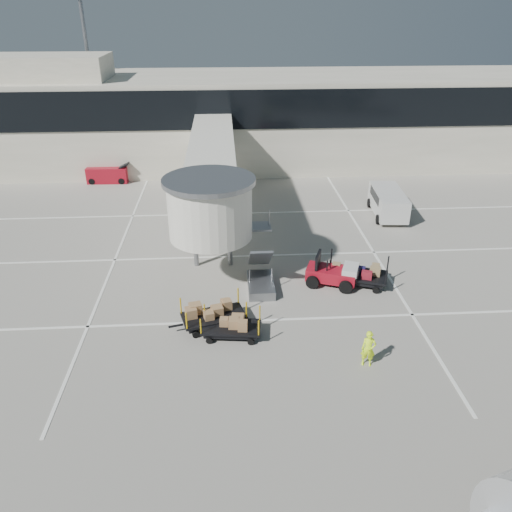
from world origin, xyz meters
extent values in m
plane|color=#B8B3A4|center=(0.00, 0.00, 0.00)|extent=(140.00, 140.00, 0.00)
cube|color=white|center=(0.00, 2.00, 0.01)|extent=(40.00, 0.15, 0.02)
cube|color=white|center=(0.00, 9.00, 0.01)|extent=(40.00, 0.15, 0.02)
cube|color=white|center=(0.00, 16.00, 0.01)|extent=(40.00, 0.15, 0.02)
cube|color=white|center=(6.00, 10.00, 0.01)|extent=(0.15, 30.00, 0.02)
cube|color=white|center=(-10.00, 10.00, 0.01)|extent=(0.15, 30.00, 0.02)
cube|color=beige|center=(0.00, 30.00, 4.00)|extent=(64.00, 12.00, 8.00)
cube|color=black|center=(0.00, 23.95, 6.00)|extent=(64.00, 0.12, 3.20)
cube|color=beige|center=(-18.00, 28.00, 9.00)|extent=(10.00, 6.00, 2.00)
cylinder|color=gray|center=(-16.00, 34.00, 7.50)|extent=(0.36, 0.36, 15.00)
cube|color=silver|center=(-4.00, 15.00, 4.30)|extent=(3.00, 18.00, 2.80)
cylinder|color=silver|center=(-4.00, 6.00, 4.30)|extent=(4.40, 4.40, 3.00)
cylinder|color=gray|center=(-4.00, 6.00, 5.90)|extent=(4.80, 4.80, 0.25)
cylinder|color=gray|center=(-5.00, 8.00, 1.45)|extent=(0.28, 0.28, 2.90)
cylinder|color=gray|center=(-3.00, 8.00, 1.45)|extent=(0.28, 0.28, 2.90)
cylinder|color=gray|center=(-5.00, 15.00, 1.45)|extent=(0.28, 0.28, 2.90)
cylinder|color=gray|center=(-3.00, 15.00, 1.45)|extent=(0.28, 0.28, 2.90)
cylinder|color=gray|center=(-5.00, 22.00, 1.45)|extent=(0.28, 0.28, 2.90)
cylinder|color=gray|center=(-3.00, 22.00, 1.45)|extent=(0.28, 0.28, 2.90)
cube|color=gray|center=(-1.40, 5.00, 0.25)|extent=(1.40, 2.60, 0.50)
cube|color=gray|center=(-1.40, 5.60, 1.60)|extent=(1.20, 2.60, 2.06)
cube|color=gray|center=(-1.40, 7.00, 2.85)|extent=(1.40, 1.20, 0.12)
cube|color=maroon|center=(2.53, 5.32, 0.62)|extent=(2.98, 2.15, 0.67)
cube|color=silver|center=(3.48, 4.96, 1.07)|extent=(1.17, 1.43, 0.39)
cube|color=black|center=(1.79, 5.59, 1.29)|extent=(0.52, 1.10, 1.01)
cylinder|color=black|center=(1.43, 4.95, 0.36)|extent=(0.77, 0.51, 0.72)
cylinder|color=black|center=(1.95, 6.31, 0.36)|extent=(0.77, 0.51, 0.72)
cylinder|color=black|center=(3.11, 4.32, 0.36)|extent=(0.77, 0.51, 0.72)
cylinder|color=black|center=(3.63, 5.68, 0.36)|extent=(0.77, 0.51, 0.72)
cube|color=black|center=(3.94, 5.26, 0.60)|extent=(3.63, 2.67, 0.13)
cube|color=black|center=(3.94, 5.26, 0.40)|extent=(3.24, 2.33, 0.27)
cube|color=black|center=(2.06, 5.97, 0.44)|extent=(0.74, 0.35, 0.09)
cylinder|color=black|center=(2.61, 4.97, 0.18)|extent=(0.40, 0.27, 0.37)
cylinder|color=black|center=(3.13, 6.35, 0.18)|extent=(0.40, 0.27, 0.37)
cylinder|color=black|center=(4.75, 4.17, 0.18)|extent=(0.40, 0.27, 0.37)
cylinder|color=black|center=(5.27, 5.55, 0.18)|extent=(0.40, 0.27, 0.37)
cylinder|color=black|center=(2.22, 5.12, 1.09)|extent=(0.08, 0.08, 0.98)
cylinder|color=black|center=(2.73, 6.50, 1.09)|extent=(0.08, 0.08, 0.98)
cylinder|color=black|center=(5.15, 4.02, 1.09)|extent=(0.08, 0.08, 0.98)
cylinder|color=black|center=(5.66, 5.40, 1.09)|extent=(0.08, 0.08, 0.98)
cube|color=#535358|center=(3.61, 4.82, 0.85)|extent=(0.56, 0.46, 0.38)
cube|color=#535358|center=(3.37, 5.88, 0.90)|extent=(0.55, 0.43, 0.47)
cube|color=#535358|center=(4.39, 4.97, 0.90)|extent=(0.49, 0.47, 0.47)
cube|color=#535358|center=(4.08, 5.29, 0.85)|extent=(0.54, 0.50, 0.36)
cube|color=#535358|center=(3.82, 5.14, 0.84)|extent=(0.62, 0.45, 0.35)
cube|color=#535358|center=(4.95, 4.84, 0.86)|extent=(0.62, 0.48, 0.39)
cube|color=maroon|center=(4.89, 5.14, 0.89)|extent=(0.57, 0.53, 0.46)
cube|color=#947A51|center=(3.69, 5.60, 0.84)|extent=(0.52, 0.45, 0.35)
cube|color=#947A51|center=(3.44, 4.95, 0.80)|extent=(0.65, 0.55, 0.28)
cube|color=#535358|center=(3.28, 5.73, 0.82)|extent=(0.53, 0.48, 0.32)
cube|color=black|center=(-3.09, 0.81, 0.50)|extent=(2.87, 1.66, 0.11)
cube|color=black|center=(-3.09, 0.81, 0.34)|extent=(2.57, 1.43, 0.23)
cube|color=black|center=(-4.76, 1.00, 0.36)|extent=(0.64, 0.14, 0.07)
cylinder|color=black|center=(-4.11, 0.31, 0.15)|extent=(0.32, 0.16, 0.31)
cylinder|color=black|center=(-3.97, 1.53, 0.15)|extent=(0.32, 0.16, 0.31)
cylinder|color=black|center=(-2.21, 0.09, 0.15)|extent=(0.32, 0.16, 0.31)
cylinder|color=black|center=(-2.07, 1.31, 0.15)|extent=(0.32, 0.16, 0.31)
cylinder|color=gold|center=(-4.46, 0.35, 0.91)|extent=(0.06, 0.06, 0.82)
cylinder|color=gold|center=(-4.32, 1.57, 0.91)|extent=(0.06, 0.06, 0.82)
cylinder|color=gold|center=(-1.86, 0.05, 0.91)|extent=(0.06, 0.06, 0.82)
cylinder|color=gold|center=(-1.72, 1.27, 0.91)|extent=(0.06, 0.06, 0.82)
cube|color=#99784A|center=(-3.32, 0.75, 0.76)|extent=(0.49, 0.40, 0.40)
cube|color=#99784A|center=(-2.19, 0.32, 0.78)|extent=(0.42, 0.51, 0.44)
cube|color=#99784A|center=(-3.58, 0.88, 0.72)|extent=(0.59, 0.45, 0.33)
cube|color=#99784A|center=(-3.42, 0.96, 0.72)|extent=(0.53, 0.42, 0.33)
cube|color=#99784A|center=(-2.19, 1.06, 0.79)|extent=(0.49, 0.54, 0.47)
cube|color=black|center=(-3.90, 1.71, 0.55)|extent=(3.27, 2.22, 0.12)
cube|color=black|center=(-3.90, 1.71, 0.37)|extent=(2.93, 1.93, 0.25)
cube|color=black|center=(-5.68, 1.23, 0.40)|extent=(0.69, 0.26, 0.08)
cylinder|color=black|center=(-4.74, 0.79, 0.17)|extent=(0.36, 0.22, 0.34)
cylinder|color=black|center=(-5.09, 2.09, 0.17)|extent=(0.36, 0.22, 0.34)
cylinder|color=black|center=(-2.72, 1.34, 0.17)|extent=(0.36, 0.22, 0.34)
cylinder|color=black|center=(-3.07, 2.63, 0.17)|extent=(0.36, 0.22, 0.34)
cylinder|color=gold|center=(-5.11, 0.69, 1.00)|extent=(0.07, 0.07, 0.90)
cylinder|color=gold|center=(-5.46, 1.99, 1.00)|extent=(0.07, 0.07, 0.90)
cylinder|color=gold|center=(-2.34, 1.44, 1.00)|extent=(0.07, 0.07, 0.90)
cylinder|color=gold|center=(-2.69, 2.74, 1.00)|extent=(0.07, 0.07, 0.90)
cube|color=#99784A|center=(-4.08, 1.78, 0.81)|extent=(0.76, 0.70, 0.41)
cube|color=#99784A|center=(-3.35, 2.01, 0.84)|extent=(0.52, 0.56, 0.46)
cube|color=#99784A|center=(-3.05, 1.98, 0.81)|extent=(0.71, 0.67, 0.40)
cube|color=#99784A|center=(-3.06, 1.61, 0.87)|extent=(0.52, 0.57, 0.53)
cube|color=#99784A|center=(-4.64, 1.03, 0.79)|extent=(0.52, 0.49, 0.36)
cube|color=#99784A|center=(-3.03, 2.21, 0.84)|extent=(0.53, 0.49, 0.47)
imported|color=#CFFF1A|center=(2.71, -1.64, 0.84)|extent=(0.69, 0.53, 1.69)
cube|color=silver|center=(8.59, 14.94, 1.06)|extent=(2.34, 4.99, 1.57)
cube|color=silver|center=(8.76, 17.10, 0.76)|extent=(1.91, 0.70, 0.91)
cube|color=black|center=(8.61, 15.14, 1.47)|extent=(2.22, 3.18, 0.63)
cylinder|color=black|center=(7.51, 13.40, 0.34)|extent=(0.30, 0.70, 0.69)
cylinder|color=black|center=(9.43, 13.25, 0.34)|extent=(0.30, 0.70, 0.69)
cylinder|color=black|center=(7.76, 16.62, 0.34)|extent=(0.30, 0.70, 0.69)
cylinder|color=black|center=(9.68, 16.48, 0.34)|extent=(0.30, 0.70, 0.69)
cube|color=maroon|center=(-13.28, 24.00, 0.68)|extent=(3.47, 1.56, 1.35)
cube|color=black|center=(-11.76, 23.95, 1.53)|extent=(0.90, 1.29, 0.48)
cylinder|color=black|center=(-14.57, 23.41, 0.27)|extent=(0.55, 0.24, 0.54)
cylinder|color=black|center=(-14.52, 24.67, 0.27)|extent=(0.55, 0.24, 0.54)
cylinder|color=black|center=(-12.05, 23.33, 0.27)|extent=(0.55, 0.24, 0.54)
cylinder|color=black|center=(-12.00, 24.59, 0.27)|extent=(0.55, 0.24, 0.54)
camera|label=1|loc=(-3.16, -18.35, 13.98)|focal=35.00mm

